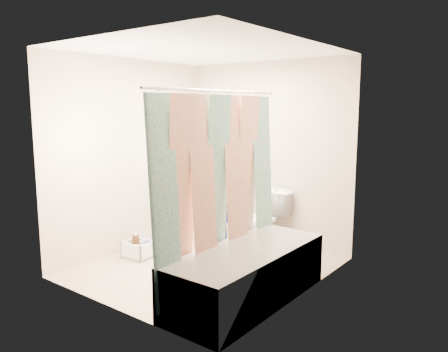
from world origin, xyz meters
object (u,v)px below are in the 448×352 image
Objects in this scene: plumber at (218,188)px; cleaning_caddy at (139,250)px; toilet at (262,221)px; bathtub at (247,273)px.

plumber is 4.24× the size of cleaning_caddy.
plumber reaches higher than toilet.
cleaning_caddy is at bearing 174.13° from bathtub.
plumber is at bearing 137.23° from bathtub.
plumber is (-1.29, 1.19, 0.49)m from bathtub.
bathtub is 1.50m from toilet.
plumber is at bearing 62.46° from cleaning_caddy.
bathtub is at bearing -11.30° from cleaning_caddy.
toilet is at bearing 87.22° from plumber.
toilet is 0.50× the size of plumber.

